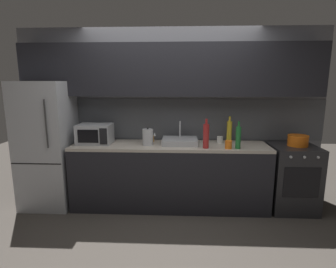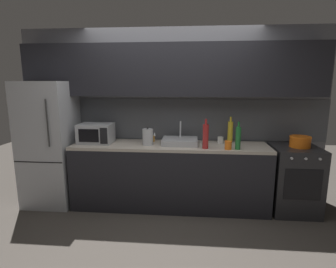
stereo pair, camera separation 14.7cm
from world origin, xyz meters
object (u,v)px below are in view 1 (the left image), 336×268
kettle (148,137)px  wine_bottle_yellow (229,131)px  mug_white (220,140)px  cooking_pot (298,141)px  refrigerator (47,145)px  wine_bottle_red (206,136)px  wine_bottle_green (238,137)px  oven_range (292,178)px  microwave (95,134)px  mug_amber (151,139)px  mug_orange (228,145)px

kettle → wine_bottle_yellow: bearing=12.0°
mug_white → cooking_pot: 1.03m
kettle → cooking_pot: 2.01m
refrigerator → wine_bottle_yellow: bearing=4.2°
kettle → cooking_pot: (2.01, 0.05, -0.04)m
kettle → wine_bottle_red: bearing=-9.8°
wine_bottle_green → oven_range: bearing=13.5°
oven_range → wine_bottle_green: wine_bottle_green is taller
microwave → kettle: 0.75m
mug_amber → cooking_pot: 1.99m
refrigerator → wine_bottle_green: refrigerator is taller
wine_bottle_yellow → mug_white: 0.18m
wine_bottle_yellow → mug_white: wine_bottle_yellow is taller
cooking_pot → mug_white: bearing=172.5°
mug_white → mug_amber: (-0.97, 0.03, 0.00)m
oven_range → wine_bottle_yellow: size_ratio=2.45×
kettle → mug_amber: size_ratio=2.68×
wine_bottle_yellow → kettle: bearing=-168.0°
wine_bottle_green → microwave: bearing=173.7°
mug_white → wine_bottle_red: bearing=-125.3°
mug_amber → cooking_pot: (1.99, -0.16, 0.03)m
mug_orange → cooking_pot: size_ratio=0.41×
microwave → mug_orange: (1.80, -0.22, -0.08)m
wine_bottle_yellow → microwave: bearing=-174.8°
kettle → wine_bottle_yellow: wine_bottle_yellow is taller
cooking_pot → mug_amber: bearing=175.3°
oven_range → kettle: kettle is taller
mug_amber → mug_white: bearing=-1.8°
kettle → wine_bottle_green: wine_bottle_green is taller
kettle → mug_amber: 0.23m
refrigerator → mug_orange: bearing=-4.7°
oven_range → wine_bottle_green: 1.02m
refrigerator → cooking_pot: refrigerator is taller
wine_bottle_green → mug_orange: size_ratio=3.29×
wine_bottle_red → mug_orange: 0.31m
kettle → cooking_pot: size_ratio=0.91×
microwave → wine_bottle_yellow: bearing=5.2°
wine_bottle_green → mug_amber: bearing=162.8°
mug_orange → cooking_pot: 0.98m
oven_range → mug_white: mug_white is taller
mug_orange → oven_range: bearing=12.5°
refrigerator → mug_amber: bearing=6.5°
oven_range → mug_orange: (-0.92, -0.20, 0.50)m
oven_range → mug_white: bearing=172.2°
microwave → kettle: (0.75, -0.07, -0.02)m
refrigerator → mug_orange: 2.49m
refrigerator → cooking_pot: bearing=0.0°
oven_range → mug_orange: bearing=-167.5°
wine_bottle_red → cooking_pot: 1.26m
wine_bottle_yellow → mug_amber: size_ratio=4.06×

